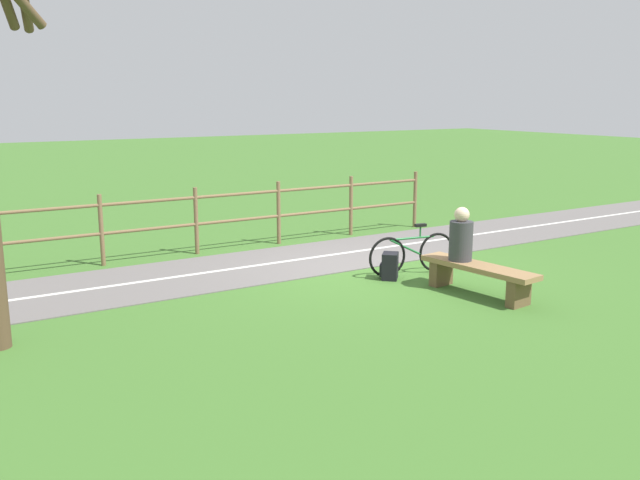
{
  "coord_description": "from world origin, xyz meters",
  "views": [
    {
      "loc": [
        -9.59,
        6.85,
        2.98
      ],
      "look_at": [
        -1.43,
        1.87,
        0.98
      ],
      "focal_mm": 38.68,
      "sensor_mm": 36.0,
      "label": 1
    }
  ],
  "objects_px": {
    "person_seated": "(461,237)",
    "backpack": "(390,266)",
    "bicycle": "(412,253)",
    "bench": "(478,274)"
  },
  "relations": [
    {
      "from": "person_seated",
      "to": "backpack",
      "type": "bearing_deg",
      "value": 19.04
    },
    {
      "from": "bench",
      "to": "bicycle",
      "type": "xyz_separation_m",
      "value": [
        1.51,
        0.06,
        0.03
      ]
    },
    {
      "from": "bicycle",
      "to": "backpack",
      "type": "height_order",
      "value": "bicycle"
    },
    {
      "from": "bicycle",
      "to": "bench",
      "type": "bearing_deg",
      "value": 100.94
    },
    {
      "from": "person_seated",
      "to": "bicycle",
      "type": "height_order",
      "value": "person_seated"
    },
    {
      "from": "bench",
      "to": "bicycle",
      "type": "bearing_deg",
      "value": -5.02
    },
    {
      "from": "person_seated",
      "to": "bench",
      "type": "bearing_deg",
      "value": 180.0
    },
    {
      "from": "bench",
      "to": "bicycle",
      "type": "height_order",
      "value": "bicycle"
    },
    {
      "from": "backpack",
      "to": "person_seated",
      "type": "bearing_deg",
      "value": -153.77
    },
    {
      "from": "person_seated",
      "to": "backpack",
      "type": "relative_size",
      "value": 1.89
    }
  ]
}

